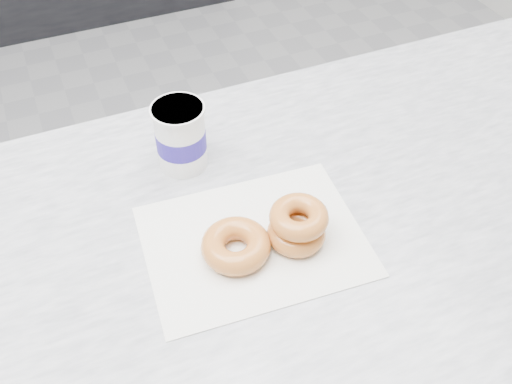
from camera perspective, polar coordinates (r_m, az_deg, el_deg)
ground at (r=1.97m, az=-16.52°, el=-11.23°), size 5.00×5.00×0.00m
wax_paper at (r=0.90m, az=-0.20°, el=-4.90°), size 0.36×0.28×0.00m
donut_single at (r=0.87m, az=-2.03°, el=-5.37°), size 0.12×0.12×0.04m
donut_stack at (r=0.88m, az=4.18°, el=-3.31°), size 0.12×0.12×0.06m
coffee_cup at (r=0.99m, az=-7.55°, el=5.57°), size 0.09×0.09×0.12m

